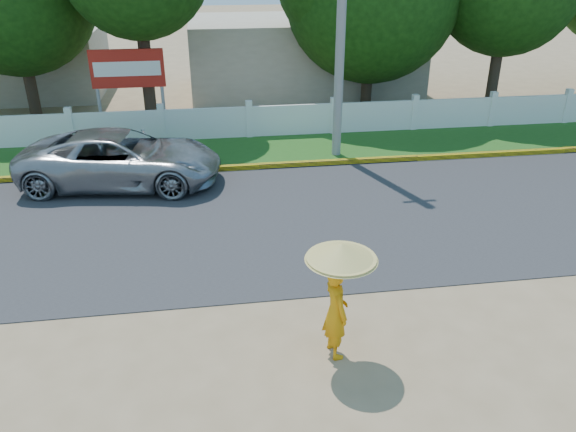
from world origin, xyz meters
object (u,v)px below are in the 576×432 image
Objects in this scene: utility_pole at (342,4)px; monk_with_parasol at (338,284)px; vehicle at (122,159)px; billboard at (128,73)px.

monk_with_parasol is (-2.19, -9.56, -3.25)m from utility_pole.
monk_with_parasol is at bearing -144.02° from vehicle.
utility_pole reaches higher than billboard.
monk_with_parasol is 13.70m from billboard.
utility_pole is at bearing -68.92° from vehicle.
monk_with_parasol reaches higher than vehicle.
billboard is at bearing 109.06° from monk_with_parasol.
utility_pole is 7.85m from billboard.
vehicle is 2.66× the size of monk_with_parasol.
utility_pole is 1.68× the size of vehicle.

